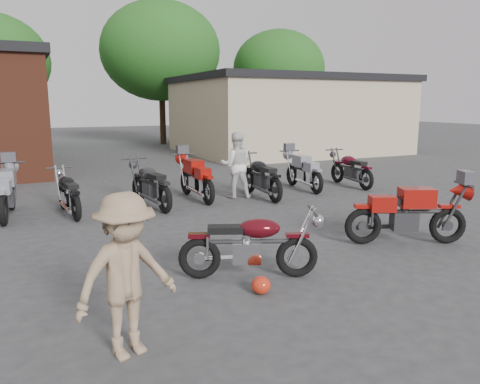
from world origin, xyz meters
name	(u,v)px	position (x,y,z in m)	size (l,w,h in m)	color
ground	(307,265)	(0.00, 0.00, 0.00)	(90.00, 90.00, 0.00)	#333335
stucco_building	(286,117)	(8.50, 15.00, 1.75)	(10.00, 8.00, 3.50)	tan
tree_2	(161,70)	(4.00, 22.00, 4.40)	(7.04, 7.04, 8.80)	#124312
tree_3	(278,83)	(12.00, 22.00, 3.80)	(6.08, 6.08, 7.60)	#124312
vintage_motorcycle	(251,241)	(-1.03, -0.12, 0.56)	(1.92, 0.63, 1.11)	#480910
sportbike	(409,211)	(2.23, 0.17, 0.61)	(2.09, 0.69, 1.21)	#A4130D
helmet	(261,285)	(-1.17, -0.69, 0.12)	(0.26, 0.26, 0.24)	red
person_light	(236,165)	(1.19, 5.25, 0.87)	(0.84, 0.66, 1.74)	silver
person_tan	(126,276)	(-3.06, -1.47, 0.83)	(1.07, 0.61, 1.66)	#977A5D
row_bike_1	(6,189)	(-4.26, 5.42, 0.62)	(2.14, 0.71, 1.24)	#8E909B
row_bike_2	(68,191)	(-3.02, 5.09, 0.55)	(1.89, 0.62, 1.10)	black
row_bike_3	(150,182)	(-1.16, 5.08, 0.61)	(2.12, 0.70, 1.23)	black
row_bike_4	(196,176)	(0.15, 5.49, 0.61)	(2.12, 0.70, 1.23)	#A7140D
row_bike_5	(261,175)	(1.80, 5.00, 0.61)	(2.11, 0.70, 1.23)	black
row_bike_6	(303,169)	(3.45, 5.50, 0.59)	(2.02, 0.67, 1.17)	gray
row_bike_7	(351,167)	(5.03, 5.35, 0.58)	(1.99, 0.66, 1.15)	#4A091A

